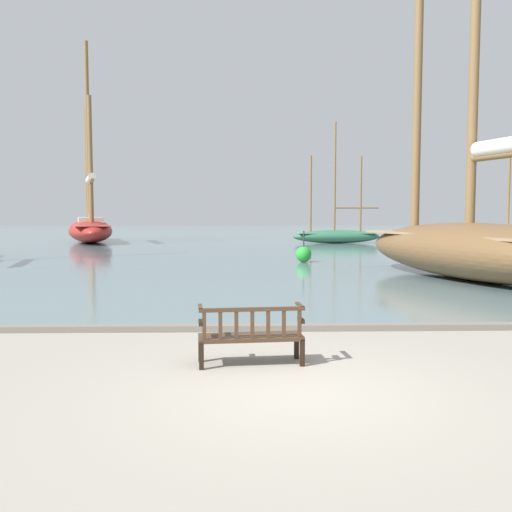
# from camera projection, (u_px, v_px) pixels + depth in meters

# --- Properties ---
(ground_plane) EXTENTS (160.00, 160.00, 0.00)m
(ground_plane) POSITION_uv_depth(u_px,v_px,m) (299.00, 391.00, 7.46)
(ground_plane) COLOR gray
(harbor_water) EXTENTS (100.00, 80.00, 0.08)m
(harbor_water) POSITION_uv_depth(u_px,v_px,m) (250.00, 237.00, 51.31)
(harbor_water) COLOR slate
(harbor_water) RESTS_ON ground
(quay_edge_kerb) EXTENTS (40.00, 0.30, 0.12)m
(quay_edge_kerb) POSITION_uv_depth(u_px,v_px,m) (279.00, 327.00, 11.29)
(quay_edge_kerb) COLOR slate
(quay_edge_kerb) RESTS_ON ground
(park_bench) EXTENTS (1.64, 0.68, 0.92)m
(park_bench) POSITION_uv_depth(u_px,v_px,m) (251.00, 334.00, 8.74)
(park_bench) COLOR black
(park_bench) RESTS_ON ground
(sailboat_centre_channel) EXTENTS (6.35, 1.73, 8.61)m
(sailboat_centre_channel) POSITION_uv_depth(u_px,v_px,m) (336.00, 234.00, 40.86)
(sailboat_centre_channel) COLOR #2D6647
(sailboat_centre_channel) RESTS_ON harbor_water
(sailboat_mid_starboard) EXTENTS (6.15, 12.33, 14.69)m
(sailboat_mid_starboard) POSITION_uv_depth(u_px,v_px,m) (90.00, 225.00, 42.25)
(sailboat_mid_starboard) COLOR maroon
(sailboat_mid_starboard) RESTS_ON harbor_water
(sailboat_nearest_port) EXTENTS (6.51, 11.81, 14.72)m
(sailboat_nearest_port) POSITION_uv_depth(u_px,v_px,m) (476.00, 240.00, 18.86)
(sailboat_nearest_port) COLOR brown
(sailboat_nearest_port) RESTS_ON harbor_water
(channel_buoy) EXTENTS (0.71, 0.71, 1.41)m
(channel_buoy) POSITION_uv_depth(u_px,v_px,m) (304.00, 254.00, 25.58)
(channel_buoy) COLOR green
(channel_buoy) RESTS_ON harbor_water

